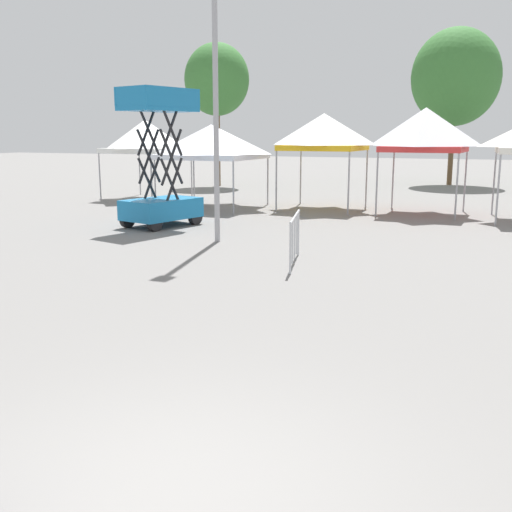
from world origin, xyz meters
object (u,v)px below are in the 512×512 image
at_px(canopy_tent_far_left, 211,142).
at_px(canopy_tent_center, 324,132).
at_px(scissor_lift, 161,186).
at_px(tree_behind_tents_center, 456,77).
at_px(tree_behind_tents_left, 217,80).
at_px(canopy_tent_behind_right, 425,130).
at_px(crowd_barrier_by_lift, 295,230).
at_px(canopy_tent_behind_left, 145,136).
at_px(light_pole_near_lift, 215,44).

distance_m(canopy_tent_far_left, canopy_tent_center, 4.28).
bearing_deg(scissor_lift, canopy_tent_far_left, 99.75).
bearing_deg(tree_behind_tents_center, canopy_tent_far_left, -116.42).
bearing_deg(tree_behind_tents_left, canopy_tent_far_left, -64.52).
relative_size(canopy_tent_behind_right, crowd_barrier_by_lift, 1.81).
height_order(canopy_tent_behind_left, scissor_lift, scissor_lift).
relative_size(canopy_tent_behind_left, light_pole_near_lift, 0.39).
bearing_deg(canopy_tent_far_left, canopy_tent_center, 15.80).
bearing_deg(canopy_tent_far_left, crowd_barrier_by_lift, -53.15).
height_order(canopy_tent_far_left, canopy_tent_center, canopy_tent_center).
height_order(scissor_lift, tree_behind_tents_left, tree_behind_tents_left).
xyz_separation_m(light_pole_near_lift, tree_behind_tents_center, (3.65, 21.55, 0.85)).
height_order(canopy_tent_behind_left, tree_behind_tents_left, tree_behind_tents_left).
height_order(canopy_tent_center, light_pole_near_lift, light_pole_near_lift).
relative_size(canopy_tent_center, canopy_tent_behind_right, 0.96).
distance_m(canopy_tent_far_left, tree_behind_tents_center, 16.79).
distance_m(canopy_tent_far_left, crowd_barrier_by_lift, 11.00).
xyz_separation_m(canopy_tent_behind_left, tree_behind_tents_left, (-0.23, 7.33, 2.93)).
height_order(light_pole_near_lift, tree_behind_tents_center, light_pole_near_lift).
bearing_deg(canopy_tent_behind_right, crowd_barrier_by_lift, -97.24).
bearing_deg(crowd_barrier_by_lift, canopy_tent_behind_left, 135.61).
xyz_separation_m(canopy_tent_far_left, tree_behind_tents_left, (-4.27, 8.97, 3.13)).
bearing_deg(canopy_tent_far_left, canopy_tent_behind_right, 8.48).
height_order(canopy_tent_behind_left, canopy_tent_center, canopy_tent_center).
height_order(canopy_tent_behind_right, scissor_lift, scissor_lift).
xyz_separation_m(canopy_tent_behind_left, crowd_barrier_by_lift, (10.55, -10.33, -1.94)).
distance_m(canopy_tent_behind_right, tree_behind_tents_center, 13.89).
bearing_deg(canopy_tent_behind_left, scissor_lift, -53.68).
bearing_deg(tree_behind_tents_center, canopy_tent_behind_left, -130.94).
relative_size(canopy_tent_far_left, tree_behind_tents_left, 0.47).
bearing_deg(canopy_tent_center, crowd_barrier_by_lift, -76.25).
bearing_deg(tree_behind_tents_left, canopy_tent_behind_right, -32.98).
bearing_deg(light_pole_near_lift, canopy_tent_behind_left, 132.43).
bearing_deg(crowd_barrier_by_lift, light_pole_near_lift, 146.39).
bearing_deg(tree_behind_tents_center, tree_behind_tents_left, -153.54).
height_order(canopy_tent_center, crowd_barrier_by_lift, canopy_tent_center).
height_order(canopy_tent_far_left, tree_behind_tents_center, tree_behind_tents_center).
bearing_deg(canopy_tent_far_left, tree_behind_tents_left, 115.48).
relative_size(tree_behind_tents_left, tree_behind_tents_center, 0.89).
xyz_separation_m(light_pole_near_lift, crowd_barrier_by_lift, (2.83, -1.88, -4.22)).
relative_size(light_pole_near_lift, tree_behind_tents_left, 1.17).
bearing_deg(tree_behind_tents_center, crowd_barrier_by_lift, -91.99).
bearing_deg(canopy_tent_center, light_pole_near_lift, -93.02).
height_order(scissor_lift, tree_behind_tents_center, tree_behind_tents_center).
xyz_separation_m(canopy_tent_center, light_pole_near_lift, (-0.42, -7.97, 2.11)).
xyz_separation_m(canopy_tent_far_left, tree_behind_tents_center, (7.33, 14.74, 3.32)).
xyz_separation_m(canopy_tent_center, tree_behind_tents_center, (3.23, 13.58, 2.96)).
bearing_deg(canopy_tent_behind_left, crowd_barrier_by_lift, -44.39).
relative_size(canopy_tent_far_left, canopy_tent_behind_right, 0.97).
relative_size(canopy_tent_center, tree_behind_tents_left, 0.47).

